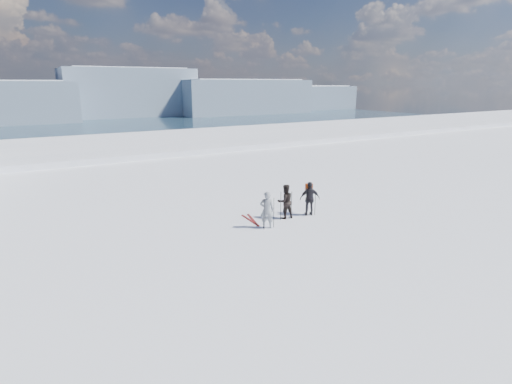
# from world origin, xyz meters

# --- Properties ---
(lake_basin) EXTENTS (820.00, 820.00, 71.62)m
(lake_basin) POSITION_xyz_m (0.00, 30.00, -6.50)
(lake_basin) COLOR white
(lake_basin) RESTS_ON ground
(far_mountain_range) EXTENTS (770.00, 110.00, 53.00)m
(far_mountain_range) POSITION_xyz_m (29.60, 454.78, -7.19)
(far_mountain_range) COLOR slate
(far_mountain_range) RESTS_ON ground
(skier_grey) EXTENTS (0.71, 0.63, 1.62)m
(skier_grey) POSITION_xyz_m (-1.40, 3.70, 0.81)
(skier_grey) COLOR gray
(skier_grey) RESTS_ON ground
(skier_dark) EXTENTS (0.84, 0.68, 1.60)m
(skier_dark) POSITION_xyz_m (-0.00, 4.37, 0.80)
(skier_dark) COLOR black
(skier_dark) RESTS_ON ground
(skier_pack) EXTENTS (1.02, 0.76, 1.62)m
(skier_pack) POSITION_xyz_m (1.25, 4.15, 0.81)
(skier_pack) COLOR black
(skier_pack) RESTS_ON ground
(backpack) EXTENTS (0.39, 0.32, 0.46)m
(backpack) POSITION_xyz_m (1.35, 4.37, 1.84)
(backpack) COLOR #C54312
(backpack) RESTS_ON skier_pack
(ski_poles) EXTENTS (3.12, 0.71, 1.36)m
(ski_poles) POSITION_xyz_m (-0.09, 3.95, 0.65)
(ski_poles) COLOR black
(ski_poles) RESTS_ON ground
(skis_loose) EXTENTS (0.50, 1.70, 0.03)m
(skis_loose) POSITION_xyz_m (-1.51, 4.85, 0.01)
(skis_loose) COLOR black
(skis_loose) RESTS_ON ground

